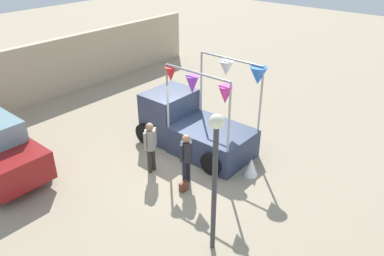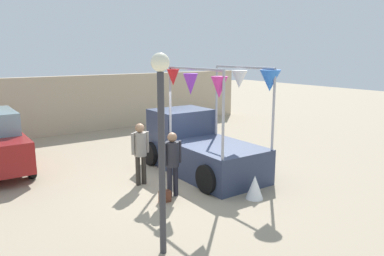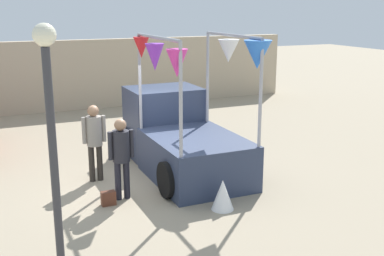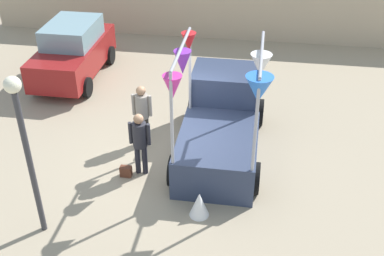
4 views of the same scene
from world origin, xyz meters
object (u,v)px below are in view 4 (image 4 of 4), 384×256
at_px(folded_kite_bundle_white, 199,204).
at_px(person_customer, 140,138).
at_px(vendor_truck, 222,119).
at_px(handbag, 126,171).
at_px(street_lamp, 24,136).
at_px(parked_car, 73,51).
at_px(person_vendor, 142,110).

bearing_deg(folded_kite_bundle_white, person_customer, 141.15).
xyz_separation_m(vendor_truck, folded_kite_bundle_white, (-0.21, -2.71, -0.57)).
bearing_deg(handbag, street_lamp, -121.53).
relative_size(parked_car, person_customer, 2.39).
height_order(street_lamp, folded_kite_bundle_white, street_lamp).
relative_size(person_vendor, folded_kite_bundle_white, 2.89).
bearing_deg(folded_kite_bundle_white, street_lamp, -163.81).
bearing_deg(handbag, person_vendor, 86.09).
height_order(parked_car, street_lamp, street_lamp).
relative_size(vendor_truck, person_customer, 2.50).
height_order(vendor_truck, handbag, vendor_truck).
relative_size(parked_car, person_vendor, 2.31).
xyz_separation_m(vendor_truck, person_vendor, (-2.07, -0.16, 0.18)).
relative_size(vendor_truck, street_lamp, 1.16).
height_order(person_vendor, folded_kite_bundle_white, person_vendor).
bearing_deg(handbag, vendor_truck, 36.59).
relative_size(vendor_truck, folded_kite_bundle_white, 6.97).
distance_m(person_customer, street_lamp, 3.07).
relative_size(vendor_truck, parked_car, 1.05).
bearing_deg(person_vendor, folded_kite_bundle_white, -53.93).
xyz_separation_m(person_customer, street_lamp, (-1.60, -2.23, 1.37)).
bearing_deg(person_customer, parked_car, 125.63).
xyz_separation_m(vendor_truck, handbag, (-2.17, -1.61, -0.73)).
height_order(parked_car, folded_kite_bundle_white, parked_car).
bearing_deg(vendor_truck, parked_car, 146.99).
height_order(handbag, folded_kite_bundle_white, folded_kite_bundle_white).
bearing_deg(person_customer, street_lamp, -125.59).
distance_m(vendor_truck, folded_kite_bundle_white, 2.78).
distance_m(vendor_truck, person_customer, 2.31).
relative_size(parked_car, folded_kite_bundle_white, 6.67).
relative_size(person_customer, person_vendor, 0.97).
bearing_deg(vendor_truck, person_vendor, -175.68).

